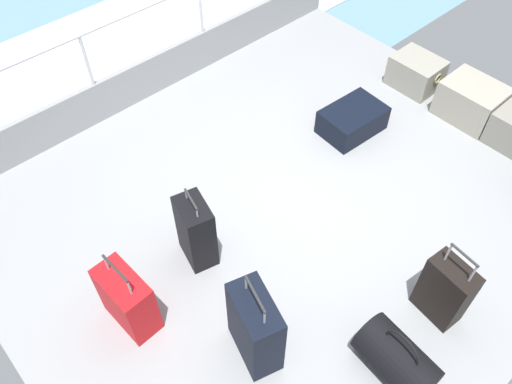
# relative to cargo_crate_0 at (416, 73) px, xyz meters

# --- Properties ---
(ground_plane) EXTENTS (4.40, 5.20, 0.06)m
(ground_plane) POSITION_rel_cargo_crate_0_xyz_m (0.30, -2.19, -0.20)
(ground_plane) COLOR #939699
(gunwale_port) EXTENTS (0.06, 5.20, 0.45)m
(gunwale_port) POSITION_rel_cargo_crate_0_xyz_m (-1.87, -2.19, 0.05)
(gunwale_port) COLOR #939699
(gunwale_port) RESTS_ON ground_plane
(railing_port) EXTENTS (0.04, 4.20, 1.02)m
(railing_port) POSITION_rel_cargo_crate_0_xyz_m (-1.87, -2.19, 0.61)
(railing_port) COLOR silver
(railing_port) RESTS_ON ground_plane
(sea_wake) EXTENTS (12.00, 12.00, 0.01)m
(sea_wake) POSITION_rel_cargo_crate_0_xyz_m (-3.30, -2.19, -0.51)
(sea_wake) COLOR #6B99A8
(sea_wake) RESTS_ON ground_plane
(cargo_crate_0) EXTENTS (0.55, 0.41, 0.35)m
(cargo_crate_0) POSITION_rel_cargo_crate_0_xyz_m (0.00, 0.00, 0.00)
(cargo_crate_0) COLOR gray
(cargo_crate_0) RESTS_ON ground_plane
(cargo_crate_1) EXTENTS (0.64, 0.48, 0.40)m
(cargo_crate_1) POSITION_rel_cargo_crate_0_xyz_m (0.69, -0.00, 0.02)
(cargo_crate_1) COLOR #9E9989
(cargo_crate_1) RESTS_ON ground_plane
(suitcase_0) EXTENTS (0.48, 0.66, 0.27)m
(suitcase_0) POSITION_rel_cargo_crate_0_xyz_m (0.02, -1.08, -0.04)
(suitcase_0) COLOR black
(suitcase_0) RESTS_ON ground_plane
(suitcase_1) EXTENTS (0.50, 0.36, 0.82)m
(suitcase_1) POSITION_rel_cargo_crate_0_xyz_m (1.10, -3.40, 0.16)
(suitcase_1) COLOR black
(suitcase_1) RESTS_ON ground_plane
(suitcase_2) EXTENTS (0.37, 0.24, 0.78)m
(suitcase_2) POSITION_rel_cargo_crate_0_xyz_m (1.81, -2.15, 0.12)
(suitcase_2) COLOR black
(suitcase_2) RESTS_ON ground_plane
(suitcase_3) EXTENTS (0.46, 0.26, 0.72)m
(suitcase_3) POSITION_rel_cargo_crate_0_xyz_m (0.28, -3.93, 0.10)
(suitcase_3) COLOR red
(suitcase_3) RESTS_ON ground_plane
(suitcase_4) EXTENTS (0.38, 0.30, 0.74)m
(suitcase_4) POSITION_rel_cargo_crate_0_xyz_m (0.16, -3.19, 0.15)
(suitcase_4) COLOR black
(suitcase_4) RESTS_ON ground_plane
(duffel_bag) EXTENTS (0.59, 0.38, 0.49)m
(duffel_bag) POSITION_rel_cargo_crate_0_xyz_m (1.87, -2.77, -0.00)
(duffel_bag) COLOR black
(duffel_bag) RESTS_ON ground_plane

